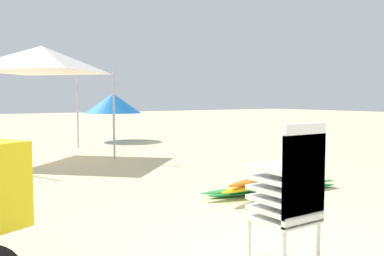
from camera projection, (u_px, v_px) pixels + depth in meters
name	position (u px, v px, depth m)	size (l,w,h in m)	color
stacked_plastic_chairs	(293.00, 186.00, 3.58)	(0.48, 0.48, 1.29)	white
surfboard_pile	(271.00, 184.00, 6.55)	(2.56, 0.79, 0.32)	green
popup_canopy	(42.00, 59.00, 10.48)	(2.72, 2.72, 2.80)	#B2B2B7
beach_umbrella_mid	(113.00, 103.00, 14.72)	(1.98, 1.98, 1.66)	beige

